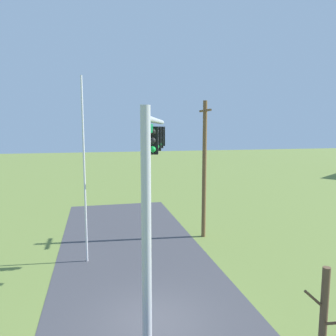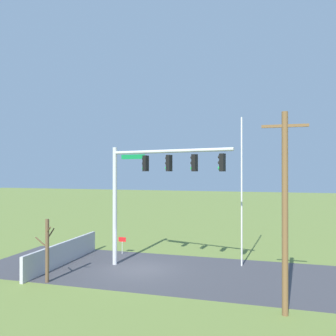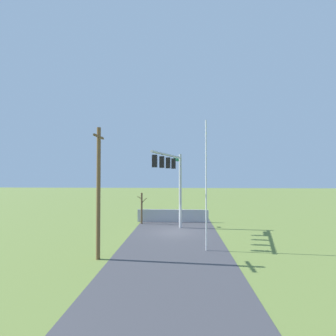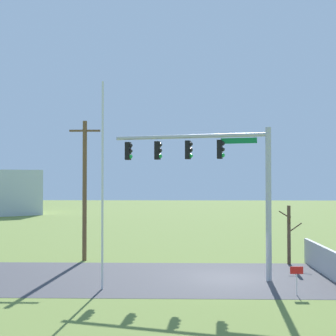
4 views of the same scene
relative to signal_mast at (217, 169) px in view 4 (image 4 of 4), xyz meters
The scene contains 10 objects.
ground_plane 5.51m from the signal_mast, 17.52° to the right, with size 160.00×160.00×0.00m, color olive.
road_surface 6.53m from the signal_mast, behind, with size 28.00×8.00×0.01m, color #3D3D42.
sidewalk_corner 6.52m from the signal_mast, 10.85° to the right, with size 6.00×6.00×0.01m, color #B7B5AD.
retaining_fence 7.39m from the signal_mast, ahead, with size 0.20×8.10×1.44m, color #A8A8AD.
signal_mast is the anchor object (origin of this frame).
flagpole 6.03m from the signal_mast, 154.73° to the right, with size 0.10×0.10×9.43m, color silver.
utility_pole 9.02m from the signal_mast, 149.10° to the left, with size 1.90×0.26×8.53m.
bare_tree 6.86m from the signal_mast, 38.86° to the left, with size 1.27×1.02×3.42m.
open_sign 6.49m from the signal_mast, 47.23° to the right, with size 0.56×0.04×1.22m.
distant_building 49.11m from the signal_mast, 122.11° to the left, with size 11.29×6.39×6.13m, color silver.
Camera 4 is at (-2.41, -23.07, 5.02)m, focal length 48.89 mm.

